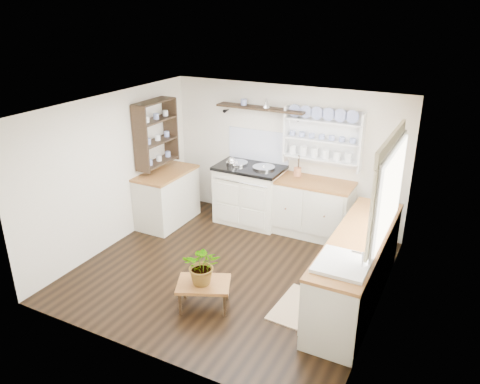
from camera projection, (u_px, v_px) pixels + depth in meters
name	position (u px, v px, depth m)	size (l,w,h in m)	color
floor	(231.00, 270.00, 6.56)	(4.00, 3.80, 0.01)	black
wall_back	(285.00, 155.00, 7.69)	(4.00, 0.02, 2.30)	silver
wall_right	(386.00, 226.00, 5.28)	(0.02, 3.80, 2.30)	silver
wall_left	(113.00, 171.00, 6.97)	(0.02, 3.80, 2.30)	silver
ceiling	(230.00, 108.00, 5.69)	(4.00, 3.80, 0.01)	white
window	(389.00, 187.00, 5.27)	(0.08, 1.55, 1.22)	white
aga_cooker	(250.00, 193.00, 7.87)	(1.11, 0.77, 1.02)	white
back_cabinets	(311.00, 207.00, 7.45)	(1.27, 0.63, 0.90)	beige
right_cabinets	(356.00, 268.00, 5.75)	(0.62, 2.43, 0.90)	beige
belfast_sink	(342.00, 273.00, 5.01)	(0.55, 0.60, 0.45)	white
left_cabinets	(167.00, 197.00, 7.85)	(0.62, 1.13, 0.90)	beige
plate_rack	(324.00, 137.00, 7.23)	(1.20, 0.22, 0.90)	white
high_shelf	(261.00, 109.00, 7.47)	(1.50, 0.29, 0.16)	black
left_shelving	(156.00, 133.00, 7.50)	(0.28, 0.80, 1.05)	black
kettle	(232.00, 163.00, 7.69)	(0.16, 0.16, 0.20)	silver
utensil_crock	(297.00, 172.00, 7.45)	(0.12, 0.12, 0.14)	#9D5D39
center_table	(204.00, 286.00, 5.67)	(0.76, 0.67, 0.34)	brown
potted_plant	(203.00, 265.00, 5.56)	(0.45, 0.39, 0.50)	#3F7233
floor_rug	(300.00, 307.00, 5.76)	(0.55, 0.85, 0.02)	#9B755A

